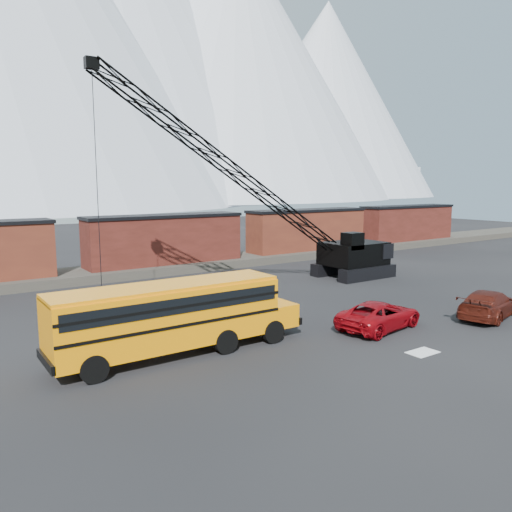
{
  "coord_description": "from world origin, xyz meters",
  "views": [
    {
      "loc": [
        -17.77,
        -17.31,
        7.44
      ],
      "look_at": [
        -0.29,
        7.9,
        3.0
      ],
      "focal_mm": 35.0,
      "sensor_mm": 36.0,
      "label": 1
    }
  ],
  "objects_px": {
    "school_bus": "(175,315)",
    "red_pickup": "(380,315)",
    "maroon_suv": "(489,304)",
    "crawler_crane": "(247,181)"
  },
  "relations": [
    {
      "from": "maroon_suv",
      "to": "red_pickup",
      "type": "bearing_deg",
      "value": 59.52
    },
    {
      "from": "red_pickup",
      "to": "crawler_crane",
      "type": "relative_size",
      "value": 0.22
    },
    {
      "from": "school_bus",
      "to": "crawler_crane",
      "type": "bearing_deg",
      "value": 41.95
    },
    {
      "from": "maroon_suv",
      "to": "crawler_crane",
      "type": "height_order",
      "value": "crawler_crane"
    },
    {
      "from": "maroon_suv",
      "to": "school_bus",
      "type": "bearing_deg",
      "value": 61.62
    },
    {
      "from": "school_bus",
      "to": "maroon_suv",
      "type": "distance_m",
      "value": 17.7
    },
    {
      "from": "red_pickup",
      "to": "maroon_suv",
      "type": "distance_m",
      "value": 7.01
    },
    {
      "from": "red_pickup",
      "to": "maroon_suv",
      "type": "xyz_separation_m",
      "value": [
        6.72,
        -2.0,
        0.06
      ]
    },
    {
      "from": "school_bus",
      "to": "red_pickup",
      "type": "height_order",
      "value": "school_bus"
    },
    {
      "from": "school_bus",
      "to": "red_pickup",
      "type": "bearing_deg",
      "value": -13.05
    }
  ]
}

